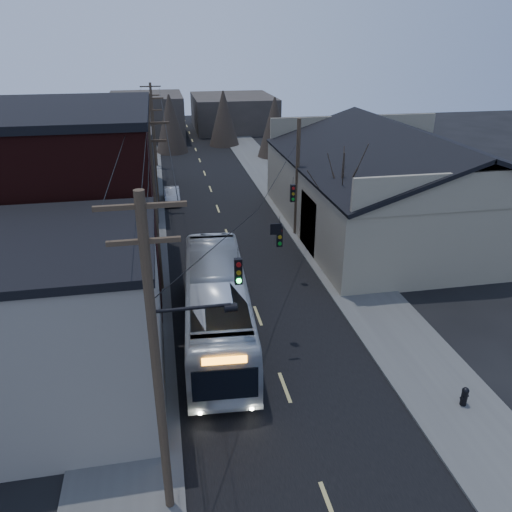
{
  "coord_description": "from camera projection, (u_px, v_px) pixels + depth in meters",
  "views": [
    {
      "loc": [
        -4.42,
        -8.56,
        13.87
      ],
      "look_at": [
        0.12,
        15.14,
        3.0
      ],
      "focal_mm": 35.0,
      "sensor_mm": 36.0,
      "label": 1
    }
  ],
  "objects": [
    {
      "name": "road_surface",
      "position": [
        221.0,
        216.0,
        40.98
      ],
      "size": [
        9.0,
        110.0,
        0.02
      ],
      "primitive_type": "cube",
      "color": "black",
      "rests_on": "ground"
    },
    {
      "name": "sidewalk_left",
      "position": [
        140.0,
        221.0,
        39.85
      ],
      "size": [
        4.0,
        110.0,
        0.12
      ],
      "primitive_type": "cube",
      "color": "#474744",
      "rests_on": "ground"
    },
    {
      "name": "sidewalk_right",
      "position": [
        297.0,
        211.0,
        42.08
      ],
      "size": [
        4.0,
        110.0,
        0.12
      ],
      "primitive_type": "cube",
      "color": "#474744",
      "rests_on": "ground"
    },
    {
      "name": "building_clapboard",
      "position": [
        54.0,
        327.0,
        19.2
      ],
      "size": [
        8.0,
        8.0,
        7.0
      ],
      "primitive_type": "cube",
      "color": "gray",
      "rests_on": "ground"
    },
    {
      "name": "building_brick",
      "position": [
        65.0,
        203.0,
        28.27
      ],
      "size": [
        10.0,
        12.0,
        10.0
      ],
      "primitive_type": "cube",
      "color": "black",
      "rests_on": "ground"
    },
    {
      "name": "building_left_far",
      "position": [
        102.0,
        163.0,
        43.3
      ],
      "size": [
        9.0,
        14.0,
        7.0
      ],
      "primitive_type": "cube",
      "color": "#312D27",
      "rests_on": "ground"
    },
    {
      "name": "warehouse",
      "position": [
        399.0,
        194.0,
        37.63
      ],
      "size": [
        16.16,
        20.6,
        7.73
      ],
      "color": "#7C745A",
      "rests_on": "ground"
    },
    {
      "name": "building_far_left",
      "position": [
        147.0,
        117.0,
        70.07
      ],
      "size": [
        10.0,
        12.0,
        6.0
      ],
      "primitive_type": "cube",
      "color": "#312D27",
      "rests_on": "ground"
    },
    {
      "name": "building_far_right",
      "position": [
        233.0,
        112.0,
        76.98
      ],
      "size": [
        12.0,
        14.0,
        5.0
      ],
      "primitive_type": "cube",
      "color": "#312D27",
      "rests_on": "ground"
    },
    {
      "name": "bare_tree",
      "position": [
        340.0,
        209.0,
        31.67
      ],
      "size": [
        0.4,
        0.4,
        7.2
      ],
      "primitive_type": "cone",
      "color": "black",
      "rests_on": "ground"
    },
    {
      "name": "utility_lines",
      "position": [
        183.0,
        179.0,
        33.17
      ],
      "size": [
        11.24,
        45.28,
        10.5
      ],
      "color": "#382B1E",
      "rests_on": "ground"
    },
    {
      "name": "bus",
      "position": [
        217.0,
        305.0,
        24.27
      ],
      "size": [
        3.72,
        12.57,
        3.45
      ],
      "primitive_type": "imported",
      "rotation": [
        0.0,
        0.0,
        3.08
      ],
      "color": "#ACB2B8",
      "rests_on": "ground"
    },
    {
      "name": "parked_car",
      "position": [
        172.0,
        195.0,
        44.22
      ],
      "size": [
        1.36,
        3.84,
        1.26
      ],
      "primitive_type": "imported",
      "rotation": [
        0.0,
        0.0,
        0.01
      ],
      "color": "#97999E",
      "rests_on": "ground"
    },
    {
      "name": "fire_hydrant",
      "position": [
        465.0,
        396.0,
        19.96
      ],
      "size": [
        0.41,
        0.29,
        0.84
      ],
      "rotation": [
        0.0,
        0.0,
        0.31
      ],
      "color": "black",
      "rests_on": "sidewalk_right"
    }
  ]
}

